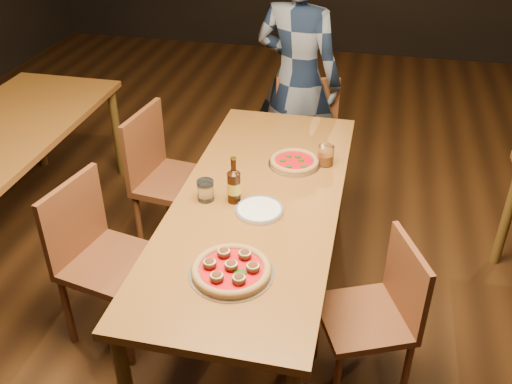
% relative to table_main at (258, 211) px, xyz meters
% --- Properties ---
extents(ground, '(9.00, 9.00, 0.00)m').
position_rel_table_main_xyz_m(ground, '(0.00, 0.00, -0.68)').
color(ground, black).
extents(table_main, '(0.80, 2.00, 0.75)m').
position_rel_table_main_xyz_m(table_main, '(0.00, 0.00, 0.00)').
color(table_main, brown).
rests_on(table_main, ground).
extents(chair_main_nw, '(0.50, 0.50, 0.91)m').
position_rel_table_main_xyz_m(chair_main_nw, '(-0.68, -0.29, -0.22)').
color(chair_main_nw, '#5A2917').
rests_on(chair_main_nw, ground).
extents(chair_main_sw, '(0.50, 0.50, 0.95)m').
position_rel_table_main_xyz_m(chair_main_sw, '(-0.61, 0.49, -0.20)').
color(chair_main_sw, '#5A2917').
rests_on(chair_main_sw, ground).
extents(chair_main_e, '(0.51, 0.51, 0.83)m').
position_rel_table_main_xyz_m(chair_main_e, '(0.57, -0.36, -0.26)').
color(chair_main_e, '#5A2917').
rests_on(chair_main_e, ground).
extents(chair_end, '(0.50, 0.50, 0.92)m').
position_rel_table_main_xyz_m(chair_end, '(0.10, 1.12, -0.22)').
color(chair_end, '#5A2917').
rests_on(chair_end, ground).
extents(pizza_meatball, '(0.35, 0.35, 0.06)m').
position_rel_table_main_xyz_m(pizza_meatball, '(0.01, -0.57, 0.10)').
color(pizza_meatball, '#B7B7BF').
rests_on(pizza_meatball, table_main).
extents(pizza_margherita, '(0.28, 0.28, 0.04)m').
position_rel_table_main_xyz_m(pizza_margherita, '(0.12, 0.37, 0.09)').
color(pizza_margherita, '#B7B7BF').
rests_on(pizza_margherita, table_main).
extents(plate_stack, '(0.22, 0.22, 0.02)m').
position_rel_table_main_xyz_m(plate_stack, '(0.03, -0.11, 0.08)').
color(plate_stack, white).
rests_on(plate_stack, table_main).
extents(beer_bottle, '(0.07, 0.07, 0.24)m').
position_rel_table_main_xyz_m(beer_bottle, '(-0.11, -0.05, 0.16)').
color(beer_bottle, black).
rests_on(beer_bottle, table_main).
extents(water_glass, '(0.08, 0.08, 0.10)m').
position_rel_table_main_xyz_m(water_glass, '(-0.25, -0.06, 0.12)').
color(water_glass, white).
rests_on(water_glass, table_main).
extents(amber_glass, '(0.09, 0.09, 0.11)m').
position_rel_table_main_xyz_m(amber_glass, '(0.28, 0.41, 0.13)').
color(amber_glass, '#974911').
rests_on(amber_glass, table_main).
extents(diner, '(0.72, 0.58, 1.70)m').
position_rel_table_main_xyz_m(diner, '(-0.02, 1.33, 0.17)').
color(diner, black).
rests_on(diner, ground).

